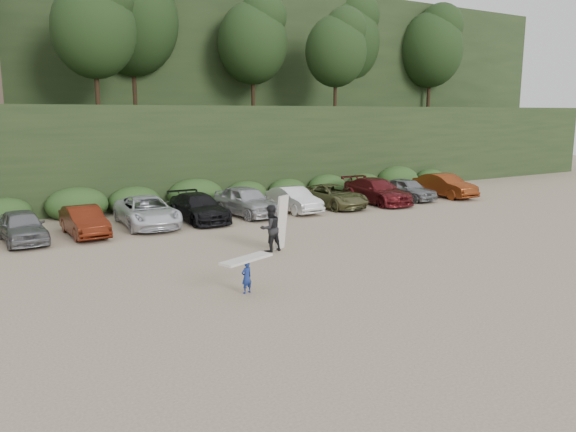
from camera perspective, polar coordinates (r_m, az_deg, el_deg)
ground at (r=20.95m, az=2.30°, el=-5.00°), size 120.00×120.00×0.00m
hillside_backdrop at (r=54.15m, az=-20.25°, el=15.84°), size 90.00×41.50×28.00m
parked_cars at (r=28.67m, az=-12.38°, el=0.51°), size 39.51×6.03×1.64m
child_surfer at (r=17.61m, az=-4.24°, el=-5.41°), size 1.97×1.14×1.14m
adult_surfer at (r=22.79m, az=-1.71°, el=-1.20°), size 1.41×0.81×2.26m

